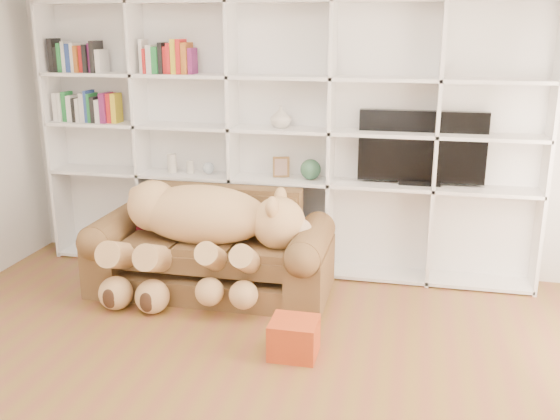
% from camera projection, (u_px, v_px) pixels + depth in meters
% --- Properties ---
extents(floor, '(5.00, 5.00, 0.00)m').
position_uv_depth(floor, '(197.00, 411.00, 3.65)').
color(floor, brown).
rests_on(floor, ground).
extents(wall_back, '(5.00, 0.02, 2.70)m').
position_uv_depth(wall_back, '(286.00, 121.00, 5.61)').
color(wall_back, silver).
rests_on(wall_back, floor).
extents(bookshelf, '(4.43, 0.35, 2.40)m').
position_uv_depth(bookshelf, '(257.00, 127.00, 5.54)').
color(bookshelf, white).
rests_on(bookshelf, floor).
extents(sofa, '(1.99, 0.86, 0.84)m').
position_uv_depth(sofa, '(212.00, 254.00, 5.27)').
color(sofa, brown).
rests_on(sofa, floor).
extents(teddy_bear, '(1.64, 0.86, 0.95)m').
position_uv_depth(teddy_bear, '(200.00, 228.00, 5.04)').
color(teddy_bear, tan).
rests_on(teddy_bear, sofa).
extents(throw_pillow, '(0.37, 0.21, 0.39)m').
position_uv_depth(throw_pillow, '(159.00, 213.00, 5.42)').
color(throw_pillow, '#550E1A').
rests_on(throw_pillow, sofa).
extents(gift_box, '(0.32, 0.30, 0.26)m').
position_uv_depth(gift_box, '(294.00, 338.00, 4.24)').
color(gift_box, '#B73E18').
rests_on(gift_box, floor).
extents(tv, '(1.06, 0.18, 0.63)m').
position_uv_depth(tv, '(422.00, 148.00, 5.27)').
color(tv, black).
rests_on(tv, bookshelf).
extents(picture_frame, '(0.15, 0.07, 0.18)m').
position_uv_depth(picture_frame, '(281.00, 167.00, 5.53)').
color(picture_frame, brown).
rests_on(picture_frame, bookshelf).
extents(green_vase, '(0.18, 0.18, 0.18)m').
position_uv_depth(green_vase, '(311.00, 169.00, 5.48)').
color(green_vase, '#2F5C40').
rests_on(green_vase, bookshelf).
extents(figurine_tall, '(0.10, 0.10, 0.17)m').
position_uv_depth(figurine_tall, '(172.00, 163.00, 5.75)').
color(figurine_tall, beige).
rests_on(figurine_tall, bookshelf).
extents(figurine_short, '(0.07, 0.07, 0.12)m').
position_uv_depth(figurine_short, '(190.00, 167.00, 5.72)').
color(figurine_short, beige).
rests_on(figurine_short, bookshelf).
extents(snow_globe, '(0.11, 0.11, 0.11)m').
position_uv_depth(snow_globe, '(208.00, 168.00, 5.69)').
color(snow_globe, silver).
rests_on(snow_globe, bookshelf).
extents(shelf_vase, '(0.20, 0.20, 0.19)m').
position_uv_depth(shelf_vase, '(281.00, 117.00, 5.41)').
color(shelf_vase, beige).
rests_on(shelf_vase, bookshelf).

